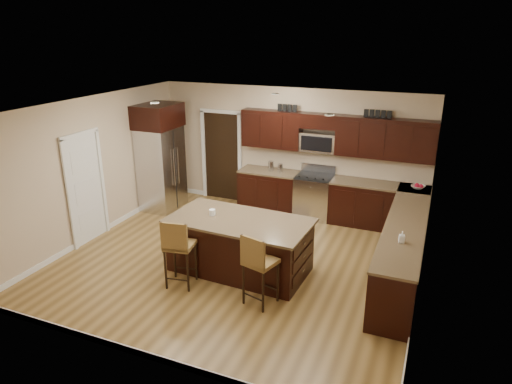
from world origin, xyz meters
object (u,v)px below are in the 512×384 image
at_px(range, 314,196).
at_px(refrigerator, 161,156).
at_px(stool_right, 258,262).
at_px(island, 240,247).
at_px(stool_left, 178,246).

distance_m(range, refrigerator, 3.47).
bearing_deg(stool_right, island, 143.77).
bearing_deg(range, island, -100.57).
distance_m(range, stool_right, 3.58).
distance_m(stool_left, stool_right, 1.33).
bearing_deg(stool_left, island, 42.40).
bearing_deg(stool_right, stool_left, -164.56).
xyz_separation_m(range, stool_right, (0.16, -3.57, 0.23)).
distance_m(stool_right, refrigerator, 4.47).
height_order(range, stool_right, stool_right).
distance_m(island, stool_right, 1.11).
relative_size(range, stool_left, 0.97).
xyz_separation_m(range, island, (-0.51, -2.73, -0.04)).
relative_size(island, refrigerator, 1.01).
height_order(range, refrigerator, refrigerator).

